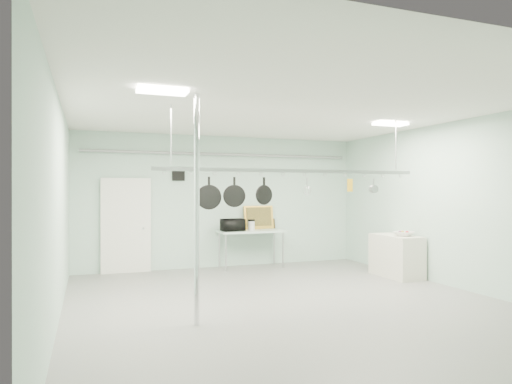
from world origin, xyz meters
name	(u,v)px	position (x,y,z in m)	size (l,w,h in m)	color
floor	(291,304)	(0.00, 0.00, 0.00)	(8.00, 8.00, 0.00)	gray
ceiling	(291,109)	(0.00, 0.00, 3.19)	(7.00, 8.00, 0.02)	silver
back_wall	(223,201)	(0.00, 3.99, 1.60)	(7.00, 0.02, 3.20)	#ABCDBE
right_wall	(458,204)	(3.49, 0.00, 1.60)	(0.02, 8.00, 3.20)	#ABCDBE
door	(126,226)	(-2.30, 3.94, 1.05)	(1.10, 0.10, 2.20)	silver
wall_vent	(178,174)	(-1.10, 3.97, 2.25)	(0.30, 0.04, 0.30)	black
conduit_pipe	(224,154)	(0.00, 3.90, 2.75)	(0.07, 0.07, 6.60)	gray
chrome_pole	(197,209)	(-1.70, -0.60, 1.60)	(0.08, 0.08, 3.20)	silver
prep_table	(251,233)	(0.60, 3.60, 0.83)	(1.60, 0.70, 0.91)	#B3D3C1
side_cabinet	(396,256)	(3.15, 1.40, 0.45)	(0.60, 1.20, 0.90)	beige
pot_rack	(294,169)	(0.20, 0.30, 2.23)	(4.80, 0.06, 1.00)	#B7B7BC
light_panel_left	(162,91)	(-2.20, -0.80, 3.16)	(0.65, 0.30, 0.05)	white
light_panel_right	(390,124)	(2.40, 0.60, 3.16)	(0.65, 0.30, 0.05)	white
microwave	(233,225)	(0.11, 3.52, 1.05)	(0.53, 0.36, 0.29)	black
coffee_canister	(251,226)	(0.59, 3.56, 1.02)	(0.16, 0.16, 0.22)	silver
painting_large	(259,217)	(0.91, 3.90, 1.20)	(0.78, 0.05, 0.58)	#BB8932
painting_small	(269,224)	(1.19, 3.90, 1.03)	(0.30, 0.04, 0.25)	#312511
fruit_bowl	(404,234)	(3.16, 1.16, 0.95)	(0.40, 0.40, 0.10)	silver
skillet_left	(209,193)	(-1.30, 0.30, 1.82)	(0.39, 0.06, 0.53)	black
skillet_mid	(234,192)	(-0.87, 0.30, 1.83)	(0.36, 0.06, 0.50)	black
skillet_right	(264,191)	(-0.35, 0.30, 1.86)	(0.33, 0.06, 0.45)	black
whisk	(307,186)	(0.45, 0.30, 1.94)	(0.15, 0.15, 0.29)	silver
grater	(350,185)	(1.31, 0.30, 1.96)	(0.10, 0.02, 0.25)	yellow
saucepan	(374,186)	(1.81, 0.30, 1.95)	(0.15, 0.09, 0.27)	#B7B7BC
fruit_cluster	(404,232)	(3.16, 1.16, 0.99)	(0.24, 0.24, 0.09)	#B11015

